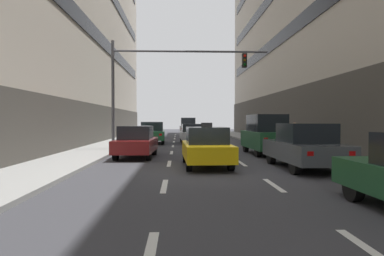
{
  "coord_description": "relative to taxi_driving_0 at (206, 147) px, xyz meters",
  "views": [
    {
      "loc": [
        -1.16,
        -12.61,
        1.84
      ],
      "look_at": [
        -0.01,
        16.26,
        1.21
      ],
      "focal_mm": 32.09,
      "sensor_mm": 36.0,
      "label": 1
    }
  ],
  "objects": [
    {
      "name": "ground_plane",
      "position": [
        0.05,
        -1.0,
        -0.78
      ],
      "size": [
        120.0,
        120.0,
        0.0
      ],
      "primitive_type": "plane",
      "color": "#38383D"
    },
    {
      "name": "sidewalk_left",
      "position": [
        -6.05,
        -1.0,
        -0.71
      ],
      "size": [
        2.87,
        80.0,
        0.14
      ],
      "primitive_type": "cube",
      "color": "gray",
      "rests_on": "ground"
    },
    {
      "name": "sidewalk_right",
      "position": [
        6.14,
        -1.0,
        -0.71
      ],
      "size": [
        2.87,
        80.0,
        0.14
      ],
      "primitive_type": "cube",
      "color": "gray",
      "rests_on": "ground"
    },
    {
      "name": "lane_stripe_l1_s2",
      "position": [
        -1.51,
        -9.0,
        -0.78
      ],
      "size": [
        0.16,
        2.0,
        0.01
      ],
      "primitive_type": "cube",
      "color": "silver",
      "rests_on": "ground"
    },
    {
      "name": "lane_stripe_l1_s3",
      "position": [
        -1.51,
        -4.0,
        -0.78
      ],
      "size": [
        0.16,
        2.0,
        0.01
      ],
      "primitive_type": "cube",
      "color": "silver",
      "rests_on": "ground"
    },
    {
      "name": "lane_stripe_l1_s4",
      "position": [
        -1.51,
        1.0,
        -0.78
      ],
      "size": [
        0.16,
        2.0,
        0.01
      ],
      "primitive_type": "cube",
      "color": "silver",
      "rests_on": "ground"
    },
    {
      "name": "lane_stripe_l1_s5",
      "position": [
        -1.51,
        6.0,
        -0.78
      ],
      "size": [
        0.16,
        2.0,
        0.01
      ],
      "primitive_type": "cube",
      "color": "silver",
      "rests_on": "ground"
    },
    {
      "name": "lane_stripe_l1_s6",
      "position": [
        -1.51,
        11.0,
        -0.78
      ],
      "size": [
        0.16,
        2.0,
        0.01
      ],
      "primitive_type": "cube",
      "color": "silver",
      "rests_on": "ground"
    },
    {
      "name": "lane_stripe_l1_s7",
      "position": [
        -1.51,
        16.0,
        -0.78
      ],
      "size": [
        0.16,
        2.0,
        0.01
      ],
      "primitive_type": "cube",
      "color": "silver",
      "rests_on": "ground"
    },
    {
      "name": "lane_stripe_l1_s8",
      "position": [
        -1.51,
        21.0,
        -0.78
      ],
      "size": [
        0.16,
        2.0,
        0.01
      ],
      "primitive_type": "cube",
      "color": "silver",
      "rests_on": "ground"
    },
    {
      "name": "lane_stripe_l1_s9",
      "position": [
        -1.51,
        26.0,
        -0.78
      ],
      "size": [
        0.16,
        2.0,
        0.01
      ],
      "primitive_type": "cube",
      "color": "silver",
      "rests_on": "ground"
    },
    {
      "name": "lane_stripe_l1_s10",
      "position": [
        -1.51,
        31.0,
        -0.78
      ],
      "size": [
        0.16,
        2.0,
        0.01
      ],
      "primitive_type": "cube",
      "color": "silver",
      "rests_on": "ground"
    },
    {
      "name": "lane_stripe_l2_s2",
      "position": [
        1.6,
        -9.0,
        -0.78
      ],
      "size": [
        0.16,
        2.0,
        0.01
      ],
      "primitive_type": "cube",
      "color": "silver",
      "rests_on": "ground"
    },
    {
      "name": "lane_stripe_l2_s3",
      "position": [
        1.6,
        -4.0,
        -0.78
      ],
      "size": [
        0.16,
        2.0,
        0.01
      ],
      "primitive_type": "cube",
      "color": "silver",
      "rests_on": "ground"
    },
    {
      "name": "lane_stripe_l2_s4",
      "position": [
        1.6,
        1.0,
        -0.78
      ],
      "size": [
        0.16,
        2.0,
        0.01
      ],
      "primitive_type": "cube",
      "color": "silver",
      "rests_on": "ground"
    },
    {
      "name": "lane_stripe_l2_s5",
      "position": [
        1.6,
        6.0,
        -0.78
      ],
      "size": [
        0.16,
        2.0,
        0.01
      ],
      "primitive_type": "cube",
      "color": "silver",
      "rests_on": "ground"
    },
    {
      "name": "lane_stripe_l2_s6",
      "position": [
        1.6,
        11.0,
        -0.78
      ],
      "size": [
        0.16,
        2.0,
        0.01
      ],
      "primitive_type": "cube",
      "color": "silver",
      "rests_on": "ground"
    },
    {
      "name": "lane_stripe_l2_s7",
      "position": [
        1.6,
        16.0,
        -0.78
      ],
      "size": [
        0.16,
        2.0,
        0.01
      ],
      "primitive_type": "cube",
      "color": "silver",
      "rests_on": "ground"
    },
    {
      "name": "lane_stripe_l2_s8",
      "position": [
        1.6,
        21.0,
        -0.78
      ],
      "size": [
        0.16,
        2.0,
        0.01
      ],
      "primitive_type": "cube",
      "color": "silver",
      "rests_on": "ground"
    },
    {
      "name": "lane_stripe_l2_s9",
      "position": [
        1.6,
        26.0,
        -0.78
      ],
      "size": [
        0.16,
        2.0,
        0.01
      ],
      "primitive_type": "cube",
      "color": "silver",
      "rests_on": "ground"
    },
    {
      "name": "lane_stripe_l2_s10",
      "position": [
        1.6,
        31.0,
        -0.78
      ],
      "size": [
        0.16,
        2.0,
        0.01
      ],
      "primitive_type": "cube",
      "color": "silver",
      "rests_on": "ground"
    },
    {
      "name": "taxi_driving_0",
      "position": [
        0.0,
        0.0,
        0.0
      ],
      "size": [
        1.89,
        4.26,
        1.75
      ],
      "color": "black",
      "rests_on": "ground"
    },
    {
      "name": "car_driving_1",
      "position": [
        -3.19,
        13.86,
        0.07
      ],
      "size": [
        2.09,
        4.67,
        1.73
      ],
      "color": "black",
      "rests_on": "ground"
    },
    {
      "name": "car_driving_2",
      "position": [
        -0.05,
        14.57,
        -0.01
      ],
      "size": [
        1.9,
        4.23,
        1.56
      ],
      "color": "black",
      "rests_on": "ground"
    },
    {
      "name": "car_driving_3",
      "position": [
        -3.19,
        3.42,
        -0.01
      ],
      "size": [
        1.9,
        4.25,
        1.57
      ],
      "color": "black",
      "rests_on": "ground"
    },
    {
      "name": "car_driving_4",
      "position": [
        0.04,
        26.18,
        0.29
      ],
      "size": [
        2.03,
        4.51,
        2.15
      ],
      "color": "black",
      "rests_on": "ground"
    },
    {
      "name": "car_parked_1",
      "position": [
        3.66,
        -0.81,
        0.07
      ],
      "size": [
        2.01,
        4.64,
        1.73
      ],
      "color": "black",
      "rests_on": "ground"
    },
    {
      "name": "car_parked_2",
      "position": [
        3.66,
        4.82,
        0.29
      ],
      "size": [
        1.99,
        4.51,
        2.16
      ],
      "color": "black",
      "rests_on": "ground"
    },
    {
      "name": "traffic_signal_0",
      "position": [
        -2.15,
        7.03,
        3.79
      ],
      "size": [
        9.38,
        0.34,
        6.45
      ],
      "color": "#4C4C51",
      "rests_on": "sidewalk_left"
    },
    {
      "name": "pedestrian_0",
      "position": [
        5.33,
        5.13,
        0.28
      ],
      "size": [
        0.33,
        0.49,
        1.59
      ],
      "color": "black",
      "rests_on": "sidewalk_right"
    }
  ]
}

